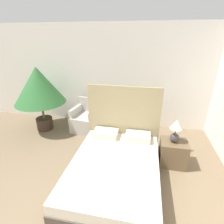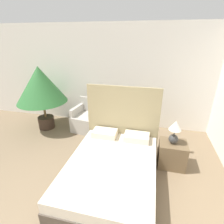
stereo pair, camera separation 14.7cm
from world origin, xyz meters
The scene contains 8 objects.
wall_back centered at (0.00, 3.63, 1.45)m, with size 10.00×0.06×2.90m.
bed centered at (0.49, 1.23, 0.30)m, with size 1.61×2.16×1.59m.
armchair_near_window_left centered at (-0.70, 2.98, 0.30)m, with size 0.79×0.80×0.90m.
armchair_near_window_right centered at (0.32, 2.98, 0.30)m, with size 0.75×0.76×0.90m.
potted_palm centered at (-1.92, 2.79, 1.29)m, with size 1.37×1.37×1.82m.
nightstand centered at (1.60, 1.90, 0.28)m, with size 0.54×0.45×0.55m.
table_lamp centered at (1.58, 1.90, 0.84)m, with size 0.24×0.24×0.49m.
side_table centered at (-0.19, 2.95, 0.20)m, with size 0.35×0.35×0.40m.
Camera 2 is at (1.08, -1.30, 2.54)m, focal length 28.00 mm.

